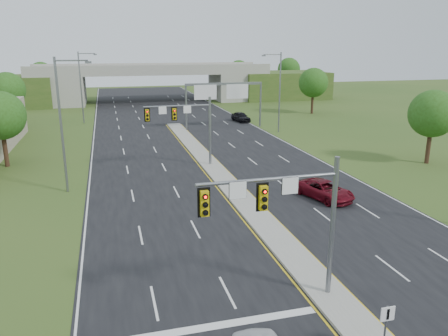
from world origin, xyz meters
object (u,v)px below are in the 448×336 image
keep_right_sign (386,322)px  overpass (152,85)px  car_far_a (325,190)px  car_far_c (241,117)px  signal_mast_near (289,210)px  sign_gantry (223,93)px  signal_mast_far (188,121)px

keep_right_sign → overpass: bearing=90.0°
car_far_a → car_far_c: size_ratio=1.15×
signal_mast_near → sign_gantry: signal_mast_near is taller
keep_right_sign → sign_gantry: 50.04m
signal_mast_far → overpass: bearing=87.6°
overpass → sign_gantry: bearing=-79.2°
car_far_c → signal_mast_far: bearing=-125.9°
signal_mast_near → overpass: bearing=88.4°
signal_mast_near → keep_right_sign: 5.94m
signal_mast_near → signal_mast_far: 25.00m
keep_right_sign → car_far_a: bearing=69.5°
overpass → car_far_c: size_ratio=17.89×
sign_gantry → overpass: 35.75m
sign_gantry → signal_mast_near: bearing=-101.2°
signal_mast_near → car_far_c: 51.96m
overpass → signal_mast_far: bearing=-92.4°
signal_mast_far → car_far_c: 28.65m
signal_mast_near → signal_mast_far: (0.00, 25.00, 0.00)m
signal_mast_far → car_far_c: size_ratio=1.57×
keep_right_sign → car_far_c: size_ratio=0.49×
signal_mast_near → car_far_a: signal_mast_near is taller
signal_mast_near → keep_right_sign: (2.26, -4.45, -3.21)m
keep_right_sign → car_far_c: 55.64m
keep_right_sign → sign_gantry: size_ratio=0.19×
signal_mast_far → sign_gantry: 21.91m
signal_mast_far → car_far_c: signal_mast_far is taller
sign_gantry → car_far_a: 32.45m
car_far_a → car_far_c: bearing=66.1°
car_far_a → signal_mast_near: bearing=-141.2°
car_far_c → overpass: bearing=102.1°
keep_right_sign → sign_gantry: bearing=82.3°
keep_right_sign → car_far_c: keep_right_sign is taller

